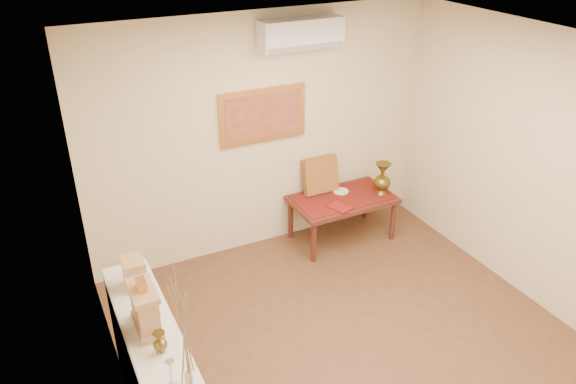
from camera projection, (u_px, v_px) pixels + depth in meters
floor at (368, 360)px, 5.02m from camera, size 4.50×4.50×0.00m
ceiling at (394, 61)px, 3.77m from camera, size 4.50×4.50×0.00m
wall_back at (262, 136)px, 6.18m from camera, size 4.00×0.02×2.70m
wall_left at (121, 304)px, 3.61m from camera, size 0.02×4.50×2.70m
wall_right at (559, 181)px, 5.18m from camera, size 0.02×4.50×2.70m
white_vase at (186, 358)px, 2.97m from camera, size 0.20×0.20×1.06m
candlestick at (171, 374)px, 3.43m from camera, size 0.10×0.10×0.21m
brass_urn_small at (160, 340)px, 3.70m from camera, size 0.09×0.09×0.21m
table_cloth at (343, 197)px, 6.59m from camera, size 1.14×0.59×0.01m
brass_urn_tall at (382, 175)px, 6.58m from camera, size 0.21×0.21×0.47m
plate at (341, 191)px, 6.71m from camera, size 0.19×0.19×0.01m
menu at (340, 207)px, 6.36m from camera, size 0.26×0.30×0.01m
cushion at (320, 175)px, 6.63m from camera, size 0.43×0.19×0.44m
mantel_clock at (145, 308)px, 3.88m from camera, size 0.17×0.36×0.41m
wooden_chest at (134, 273)px, 4.33m from camera, size 0.16×0.21×0.24m
low_table at (342, 203)px, 6.62m from camera, size 1.20×0.70×0.55m
painting at (263, 115)px, 6.05m from camera, size 1.00×0.06×0.60m
ac_unit at (301, 33)px, 5.73m from camera, size 0.90×0.25×0.30m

